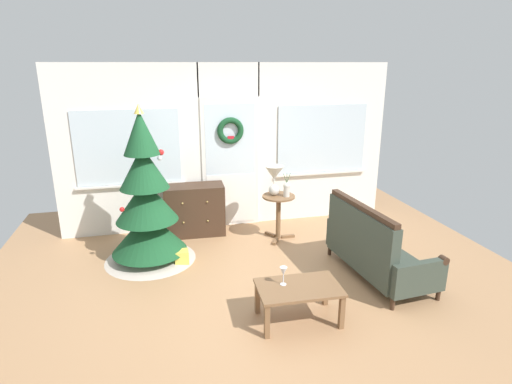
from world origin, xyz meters
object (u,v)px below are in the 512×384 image
(settee_sofa, at_px, (373,248))
(flower_vase, at_px, (287,189))
(table_lamp, at_px, (274,176))
(gift_box, at_px, (182,257))
(christmas_tree, at_px, (147,208))
(wine_glass, at_px, (283,272))
(side_table, at_px, (278,208))
(coffee_table, at_px, (299,291))
(dresser_cabinet, at_px, (194,210))

(settee_sofa, distance_m, flower_vase, 1.55)
(table_lamp, bearing_deg, gift_box, -159.75)
(christmas_tree, height_order, wine_glass, christmas_tree)
(side_table, xyz_separation_m, gift_box, (-1.47, -0.48, -0.39))
(side_table, bearing_deg, table_lamp, 146.31)
(flower_vase, height_order, gift_box, flower_vase)
(side_table, bearing_deg, gift_box, -161.91)
(wine_glass, bearing_deg, table_lamp, 76.62)
(coffee_table, bearing_deg, dresser_cabinet, 107.30)
(side_table, xyz_separation_m, table_lamp, (-0.06, 0.04, 0.48))
(table_lamp, xyz_separation_m, coffee_table, (-0.34, -2.09, -0.63))
(dresser_cabinet, distance_m, coffee_table, 2.67)
(christmas_tree, bearing_deg, flower_vase, 5.67)
(wine_glass, relative_size, gift_box, 1.07)
(side_table, bearing_deg, coffee_table, -100.97)
(christmas_tree, relative_size, dresser_cabinet, 2.26)
(flower_vase, relative_size, wine_glass, 1.79)
(flower_vase, distance_m, coffee_table, 2.11)
(wine_glass, bearing_deg, flower_vase, 71.55)
(side_table, distance_m, wine_glass, 2.05)
(wine_glass, bearing_deg, dresser_cabinet, 104.73)
(wine_glass, bearing_deg, coffee_table, -26.94)
(settee_sofa, distance_m, gift_box, 2.45)
(settee_sofa, relative_size, wine_glass, 8.14)
(side_table, relative_size, flower_vase, 1.94)
(table_lamp, relative_size, flower_vase, 1.26)
(gift_box, bearing_deg, flower_vase, 14.99)
(table_lamp, bearing_deg, wine_glass, -103.38)
(christmas_tree, height_order, gift_box, christmas_tree)
(settee_sofa, bearing_deg, christmas_tree, 156.87)
(table_lamp, bearing_deg, flower_vase, -32.01)
(coffee_table, relative_size, wine_glass, 4.40)
(side_table, bearing_deg, dresser_cabinet, 157.50)
(christmas_tree, xyz_separation_m, coffee_table, (1.47, -1.80, -0.40))
(table_lamp, height_order, flower_vase, table_lamp)
(coffee_table, bearing_deg, wine_glass, 153.06)
(side_table, relative_size, gift_box, 3.74)
(christmas_tree, bearing_deg, gift_box, -29.32)
(coffee_table, bearing_deg, flower_vase, 75.97)
(table_lamp, bearing_deg, christmas_tree, -170.72)
(side_table, xyz_separation_m, wine_glass, (-0.54, -1.98, 0.05))
(table_lamp, height_order, coffee_table, table_lamp)
(coffee_table, height_order, wine_glass, wine_glass)
(dresser_cabinet, xyz_separation_m, settee_sofa, (1.98, -1.88, -0.01))
(dresser_cabinet, height_order, side_table, dresser_cabinet)
(settee_sofa, xyz_separation_m, table_lamp, (-0.84, 1.43, 0.59))
(settee_sofa, relative_size, gift_box, 8.72)
(side_table, relative_size, table_lamp, 1.55)
(christmas_tree, height_order, coffee_table, christmas_tree)
(flower_vase, bearing_deg, gift_box, -165.01)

